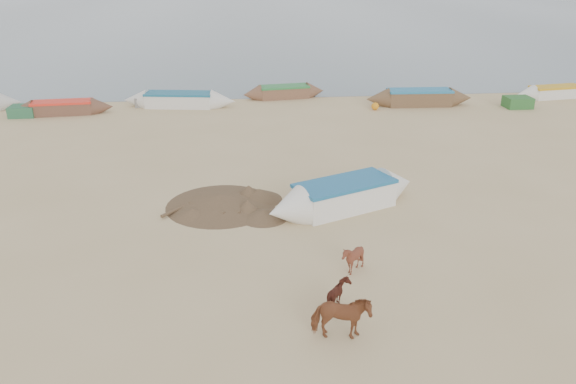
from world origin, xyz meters
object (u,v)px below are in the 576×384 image
(calf_front, at_px, (353,258))
(calf_right, at_px, (339,296))
(near_canoe, at_px, (344,195))
(cow_adult, at_px, (341,318))

(calf_front, relative_size, calf_right, 1.17)
(near_canoe, bearing_deg, cow_adult, -125.37)
(cow_adult, xyz_separation_m, calf_front, (0.90, 2.94, -0.13))
(cow_adult, height_order, calf_right, cow_adult)
(calf_right, relative_size, near_canoe, 0.13)
(cow_adult, distance_m, calf_front, 3.08)
(cow_adult, bearing_deg, calf_front, -8.93)
(calf_front, bearing_deg, calf_right, -24.48)
(calf_front, distance_m, calf_right, 1.88)
(cow_adult, distance_m, near_canoe, 7.48)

